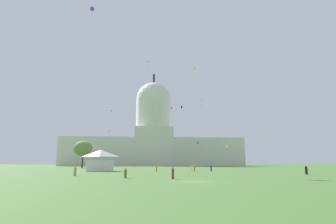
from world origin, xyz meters
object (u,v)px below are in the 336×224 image
person_orange_near_tree_east (109,168)px  person_white_aisle_center (192,168)px  person_tan_lawn_far_left (75,172)px  kite_cyan_mid (200,101)px  capitol_building (153,138)px  person_orange_mid_left (156,168)px  person_black_lawn_far_right (306,170)px  kite_magenta_high (111,111)px  event_tent (101,161)px  kite_lime_low (209,142)px  kite_blue_mid (135,130)px  kite_pink_low (109,132)px  tree_west_far (83,148)px  person_maroon_back_center (173,173)px  person_navy_deep_crowd (211,168)px  person_olive_mid_right (125,174)px  kite_violet_high (92,9)px  kite_white_low (196,142)px  kite_turquoise_low (165,150)px  kite_red_high (172,108)px  kite_green_low (198,143)px  kite_gold_low (228,147)px  person_orange_front_center (194,169)px  kite_orange_high (149,62)px  kite_black_mid (182,107)px  kite_yellow_high (195,68)px

person_orange_near_tree_east → person_white_aisle_center: person_white_aisle_center is taller
person_tan_lawn_far_left → kite_cyan_mid: 62.46m
capitol_building → person_orange_mid_left: size_ratio=75.68×
person_black_lawn_far_right → kite_magenta_high: (-53.37, 131.62, 36.01)m
event_tent → person_orange_near_tree_east: size_ratio=4.44×
kite_lime_low → kite_blue_mid: size_ratio=0.93×
person_white_aisle_center → kite_magenta_high: kite_magenta_high is taller
kite_magenta_high → kite_pink_low: 76.26m
tree_west_far → person_maroon_back_center: tree_west_far is taller
person_navy_deep_crowd → person_olive_mid_right: size_ratio=1.18×
person_orange_mid_left → kite_violet_high: (-21.54, 16.75, 53.21)m
kite_white_low → kite_turquoise_low: (-20.81, -7.10, -5.52)m
person_orange_near_tree_east → kite_red_high: (30.55, 94.92, 39.08)m
capitol_building → tree_west_far: size_ratio=11.31×
capitol_building → kite_blue_mid: (-13.24, -35.08, 1.82)m
person_orange_near_tree_east → kite_green_low: 108.88m
person_tan_lawn_far_left → kite_gold_low: kite_gold_low is taller
person_orange_mid_left → kite_lime_low: bearing=-59.2°
person_black_lawn_far_right → kite_turquoise_low: bearing=-77.2°
capitol_building → kite_red_high: size_ratio=93.13×
person_tan_lawn_far_left → person_orange_mid_left: bearing=-123.1°
event_tent → tree_west_far: 49.37m
person_orange_near_tree_east → person_orange_front_center: 29.95m
kite_white_low → kite_orange_high: bearing=-41.2°
person_tan_lawn_far_left → tree_west_far: bearing=-76.4°
kite_magenta_high → kite_blue_mid: kite_magenta_high is taller
person_tan_lawn_far_left → kite_turquoise_low: bearing=-99.4°
kite_green_low → kite_lime_low: size_ratio=2.94×
kite_black_mid → kite_pink_low: (-35.98, -41.62, -19.41)m
person_maroon_back_center → kite_lime_low: size_ratio=1.42×
person_orange_front_center → kite_black_mid: 86.93m
person_olive_mid_right → kite_pink_low: 71.53m
person_orange_front_center → person_white_aisle_center: bearing=83.4°
kite_violet_high → kite_pink_low: (4.30, 23.80, -39.47)m
person_navy_deep_crowd → person_tan_lawn_far_left: size_ratio=1.07×
tree_west_far → kite_lime_low: bearing=6.6°
kite_violet_high → kite_gold_low: kite_violet_high is taller
event_tent → kite_white_low: kite_white_low is taller
kite_cyan_mid → capitol_building: bearing=-175.0°
kite_yellow_high → capitol_building: bearing=146.3°
person_maroon_back_center → kite_pink_low: bearing=-140.8°
person_white_aisle_center → kite_violet_high: 62.85m
kite_violet_high → kite_magenta_high: (-3.40, 96.34, -17.23)m
person_white_aisle_center → kite_magenta_high: size_ratio=1.84×
person_maroon_back_center → kite_black_mid: 119.81m
tree_west_far → person_olive_mid_right: tree_west_far is taller
kite_white_low → event_tent: bearing=-28.0°
kite_cyan_mid → person_white_aisle_center: bearing=-21.4°
person_navy_deep_crowd → person_orange_near_tree_east: person_navy_deep_crowd is taller
person_black_lawn_far_right → person_orange_front_center: bearing=-44.5°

